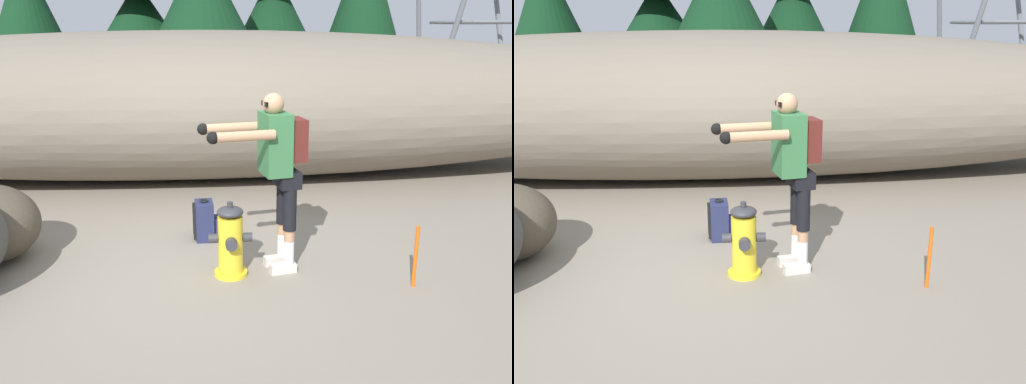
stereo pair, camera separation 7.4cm
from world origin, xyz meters
TOP-DOWN VIEW (x-y plane):
  - ground_plane at (0.00, 0.00)m, footprint 56.00×56.00m
  - dirt_embankment at (0.00, 3.74)m, footprint 16.85×3.20m
  - fire_hydrant at (0.25, -0.07)m, footprint 0.42×0.37m
  - utility_worker at (0.71, 0.02)m, footprint 1.03×0.64m
  - spare_backpack at (0.01, 0.91)m, footprint 0.30×0.31m
  - pine_tree_left at (-1.36, 8.18)m, footprint 2.93×2.93m
  - pine_tree_right at (1.91, 9.32)m, footprint 2.69×2.69m
  - survey_stake at (1.94, -0.49)m, footprint 0.04×0.04m

SIDE VIEW (x-z plane):
  - ground_plane at x=0.00m, z-range -0.04..0.00m
  - spare_backpack at x=0.01m, z-range -0.02..0.45m
  - survey_stake at x=1.94m, z-range 0.00..0.60m
  - fire_hydrant at x=0.25m, z-range -0.03..0.72m
  - utility_worker at x=0.71m, z-range 0.24..2.00m
  - dirt_embankment at x=0.00m, z-range 0.00..2.30m
  - pine_tree_left at x=-1.36m, z-range 0.27..5.10m
  - pine_tree_right at x=1.91m, z-range 0.28..5.74m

